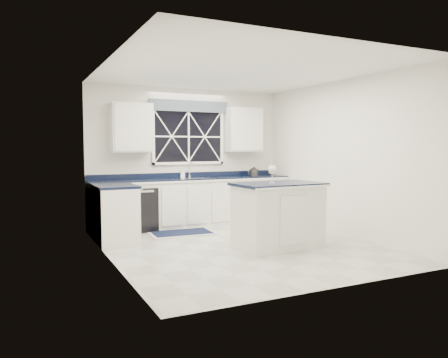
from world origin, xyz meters
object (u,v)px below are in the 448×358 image
dishwasher (138,209)px  faucet (190,170)px  kettle (254,172)px  soap_bottle (182,173)px  wine_glass (272,170)px  island (278,215)px

dishwasher → faucet: size_ratio=2.72×
kettle → soap_bottle: 1.53m
wine_glass → faucet: bearing=98.7°
dishwasher → kettle: kettle is taller
dishwasher → island: bearing=-55.0°
faucet → wine_glass: wine_glass is taller
dishwasher → kettle: 2.54m
island → wine_glass: size_ratio=4.85×
island → kettle: size_ratio=4.82×
faucet → soap_bottle: bearing=170.3°
wine_glass → kettle: bearing=66.7°
dishwasher → kettle: bearing=0.6°
island → kettle: (0.88, 2.30, 0.53)m
faucet → soap_bottle: faucet is taller
soap_bottle → island: bearing=-75.7°
faucet → island: 2.58m
dishwasher → soap_bottle: bearing=13.0°
faucet → kettle: 1.38m
kettle → dishwasher: bearing=174.3°
island → soap_bottle: (-0.64, 2.49, 0.53)m
kettle → soap_bottle: (-1.51, 0.19, -0.00)m
dishwasher → faucet: faucet is taller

